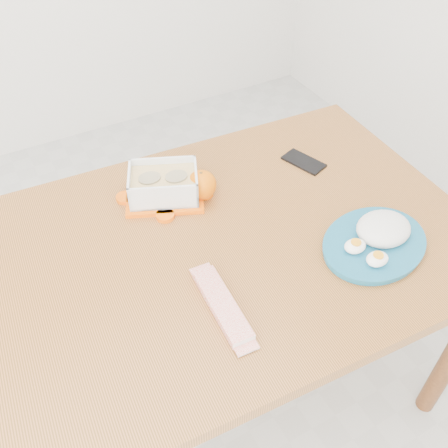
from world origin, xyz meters
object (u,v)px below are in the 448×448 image
dining_table (224,262)px  orange_fruit (201,185)px  rice_plate (378,237)px  smartphone (304,162)px  food_container (164,185)px

dining_table → orange_fruit: size_ratio=16.19×
rice_plate → smartphone: rice_plate is taller
dining_table → orange_fruit: orange_fruit is taller
rice_plate → smartphone: (0.04, 0.38, -0.02)m
orange_fruit → smartphone: (0.35, -0.01, -0.04)m
food_container → smartphone: bearing=16.0°
rice_plate → smartphone: 0.38m
dining_table → orange_fruit: bearing=84.0°
rice_plate → smartphone: size_ratio=2.72×
food_container → smartphone: 0.45m
food_container → dining_table: bearing=-51.0°
food_container → smartphone: size_ratio=2.02×
dining_table → rice_plate: (0.34, -0.20, 0.11)m
dining_table → smartphone: size_ratio=10.50×
orange_fruit → smartphone: orange_fruit is taller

